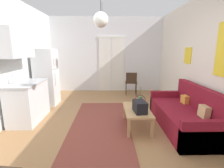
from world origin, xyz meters
TOP-DOWN VIEW (x-y plane):
  - ground_plane at (0.00, 0.00)m, footprint 4.85×7.30m
  - wall_back at (0.01, 3.40)m, footprint 4.45×0.13m
  - wall_right at (2.18, -0.00)m, footprint 0.12×6.90m
  - area_rug at (-0.12, 0.25)m, footprint 1.26×2.97m
  - couch at (1.70, 0.13)m, footprint 0.87×1.91m
  - coffee_table at (0.66, 0.15)m, footprint 0.52×0.95m
  - bamboo_vase at (0.79, 0.48)m, footprint 0.09×0.09m
  - handbag at (0.68, -0.04)m, footprint 0.26×0.36m
  - refrigerator at (-1.76, 1.72)m, footprint 0.60×0.61m
  - kitchen_counter at (-1.81, 0.57)m, footprint 0.58×1.09m
  - accent_chair at (0.88, 2.70)m, footprint 0.46×0.44m
  - pendant_lamp_near at (-0.06, -0.08)m, footprint 0.26×0.26m
  - pendant_lamp_far at (-0.09, 1.50)m, footprint 0.23×0.23m

SIDE VIEW (x-z plane):
  - ground_plane at x=0.00m, z-range -0.10..0.00m
  - area_rug at x=-0.12m, z-range 0.00..0.01m
  - couch at x=1.70m, z-range -0.17..0.71m
  - coffee_table at x=0.66m, z-range 0.15..0.56m
  - accent_chair at x=0.88m, z-range 0.07..0.90m
  - bamboo_vase at x=0.79m, z-range 0.30..0.70m
  - handbag at x=0.68m, z-range 0.35..0.71m
  - kitchen_counter at x=-1.81m, z-range -0.24..1.83m
  - refrigerator at x=-1.76m, z-range 0.00..1.64m
  - wall_back at x=0.01m, z-range -0.01..2.81m
  - wall_right at x=2.18m, z-range 0.00..2.83m
  - pendant_lamp_near at x=-0.06m, z-range 1.72..2.54m
  - pendant_lamp_far at x=-0.09m, z-range 2.04..2.64m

